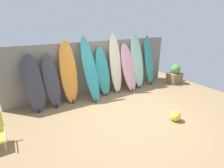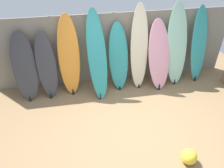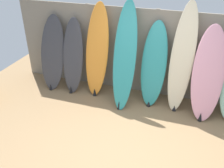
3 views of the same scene
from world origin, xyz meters
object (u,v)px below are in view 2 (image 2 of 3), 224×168
surfboard_charcoal_0 (25,68)px  surfboard_teal_4 (118,57)px  surfboard_teal_3 (97,57)px  surfboard_cream_5 (139,48)px  surfboard_pink_6 (159,56)px  beach_ball (189,157)px  surfboard_orange_2 (69,56)px  surfboard_charcoal_1 (47,66)px  surfboard_seafoam_7 (177,45)px  surfboard_teal_8 (199,45)px

surfboard_charcoal_0 → surfboard_teal_4: (2.20, 0.04, 0.03)m
surfboard_teal_3 → surfboard_cream_5: 1.06m
surfboard_cream_5 → surfboard_pink_6: bearing=-13.0°
surfboard_charcoal_0 → surfboard_pink_6: surfboard_pink_6 is taller
beach_ball → surfboard_orange_2: bearing=127.2°
surfboard_orange_2 → surfboard_cream_5: 1.69m
surfboard_orange_2 → surfboard_charcoal_1: bearing=-175.3°
surfboard_orange_2 → surfboard_teal_3: bearing=-16.0°
surfboard_charcoal_1 → surfboard_teal_4: 1.71m
surfboard_orange_2 → surfboard_cream_5: size_ratio=0.93×
surfboard_orange_2 → surfboard_teal_4: (1.18, -0.00, -0.13)m
surfboard_charcoal_1 → beach_ball: (2.45, -2.49, -0.63)m
surfboard_charcoal_0 → surfboard_cream_5: surfboard_cream_5 is taller
surfboard_teal_4 → beach_ball: bearing=-73.6°
surfboard_charcoal_0 → surfboard_teal_4: surfboard_teal_4 is taller
surfboard_charcoal_1 → surfboard_teal_3: 1.20m
beach_ball → surfboard_teal_4: bearing=106.4°
surfboard_charcoal_1 → surfboard_teal_3: size_ratio=0.78×
surfboard_seafoam_7 → surfboard_teal_8: 0.62m
surfboard_teal_3 → surfboard_pink_6: 1.54m
surfboard_charcoal_0 → surfboard_teal_8: size_ratio=0.82×
surfboard_charcoal_1 → surfboard_teal_8: 3.81m
surfboard_teal_3 → surfboard_teal_8: surfboard_teal_3 is taller
surfboard_teal_3 → beach_ball: 2.80m
beach_ball → surfboard_teal_8: bearing=62.1°
surfboard_cream_5 → surfboard_teal_8: size_ratio=1.07×
surfboard_charcoal_1 → surfboard_teal_8: (3.80, 0.06, 0.17)m
surfboard_charcoal_1 → beach_ball: size_ratio=5.65×
surfboard_cream_5 → surfboard_pink_6: 0.53m
surfboard_teal_4 → beach_ball: 2.72m
surfboard_teal_4 → surfboard_pink_6: 1.00m
surfboard_charcoal_1 → surfboard_cream_5: 2.23m
surfboard_charcoal_0 → surfboard_teal_4: 2.20m
surfboard_pink_6 → surfboard_charcoal_0: bearing=178.6°
surfboard_teal_3 → surfboard_charcoal_1: bearing=173.2°
surfboard_charcoal_0 → surfboard_orange_2: 1.04m
surfboard_teal_3 → surfboard_charcoal_0: bearing=175.3°
surfboard_orange_2 → surfboard_pink_6: surfboard_orange_2 is taller
surfboard_cream_5 → surfboard_seafoam_7: size_ratio=1.01×
surfboard_teal_8 → beach_ball: 3.00m
surfboard_teal_8 → surfboard_teal_3: bearing=-175.6°
surfboard_teal_3 → surfboard_pink_6: size_ratio=1.19×
surfboard_teal_4 → surfboard_charcoal_0: bearing=-178.8°
surfboard_cream_5 → surfboard_seafoam_7: bearing=0.5°
surfboard_seafoam_7 → surfboard_charcoal_0: bearing=-179.3°
surfboard_pink_6 → surfboard_teal_8: bearing=7.4°
surfboard_cream_5 → surfboard_pink_6: surfboard_cream_5 is taller
surfboard_charcoal_1 → surfboard_pink_6: surfboard_pink_6 is taller
beach_ball → surfboard_teal_3: bearing=118.6°
surfboard_charcoal_0 → surfboard_teal_3: 1.68m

